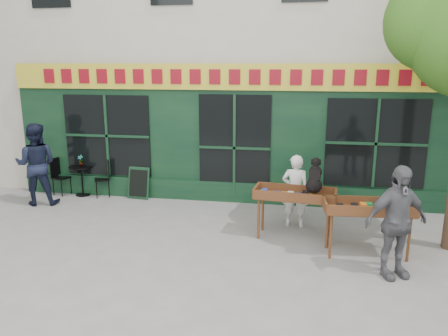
{
  "coord_description": "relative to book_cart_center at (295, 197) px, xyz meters",
  "views": [
    {
      "loc": [
        1.51,
        -7.75,
        3.3
      ],
      "look_at": [
        0.06,
        0.5,
        1.29
      ],
      "focal_mm": 35.0,
      "sensor_mm": 36.0,
      "label": 1
    }
  ],
  "objects": [
    {
      "name": "woman",
      "position": [
        0.0,
        0.65,
        -0.07
      ],
      "size": [
        0.58,
        0.41,
        1.51
      ],
      "primitive_type": "imported",
      "rotation": [
        0.0,
        0.0,
        3.04
      ],
      "color": "white",
      "rests_on": "ground"
    },
    {
      "name": "chalkboard",
      "position": [
        -3.86,
        1.89,
        -0.42
      ],
      "size": [
        0.58,
        0.24,
        0.79
      ],
      "rotation": [
        0.0,
        0.0,
        -0.1
      ],
      "color": "black",
      "rests_on": "ground"
    },
    {
      "name": "ground",
      "position": [
        -1.47,
        -0.3,
        -0.82
      ],
      "size": [
        80.0,
        80.0,
        0.0
      ],
      "primitive_type": "plane",
      "color": "slate",
      "rests_on": "ground"
    },
    {
      "name": "bistro_chair_left",
      "position": [
        -6.02,
        1.9,
        -0.26
      ],
      "size": [
        0.46,
        0.46,
        0.95
      ],
      "rotation": [
        0.0,
        0.0,
        1.25
      ],
      "color": "black",
      "rests_on": "ground"
    },
    {
      "name": "building",
      "position": [
        -1.47,
        5.68,
        4.15
      ],
      "size": [
        14.0,
        7.26,
        10.0
      ],
      "color": "beige",
      "rests_on": "ground"
    },
    {
      "name": "potted_plant",
      "position": [
        -5.38,
        1.9,
        0.09
      ],
      "size": [
        0.16,
        0.11,
        0.29
      ],
      "primitive_type": "imported",
      "rotation": [
        0.0,
        0.0,
        -0.06
      ],
      "color": "gray",
      "rests_on": "bistro_table"
    },
    {
      "name": "dog",
      "position": [
        0.35,
        -0.05,
        0.47
      ],
      "size": [
        0.4,
        0.63,
        0.6
      ],
      "primitive_type": null,
      "rotation": [
        0.0,
        0.0,
        -0.1
      ],
      "color": "black",
      "rests_on": "book_cart_center"
    },
    {
      "name": "bistro_table",
      "position": [
        -5.38,
        1.9,
        -0.28
      ],
      "size": [
        0.6,
        0.6,
        0.76
      ],
      "color": "black",
      "rests_on": "ground"
    },
    {
      "name": "man_right",
      "position": [
        1.57,
        -1.31,
        0.08
      ],
      "size": [
        1.15,
        0.84,
        1.81
      ],
      "primitive_type": "imported",
      "rotation": [
        0.0,
        0.0,
        0.42
      ],
      "color": "#535458",
      "rests_on": "ground"
    },
    {
      "name": "bistro_chair_right",
      "position": [
        -4.75,
        1.94,
        -0.26
      ],
      "size": [
        0.49,
        0.48,
        0.95
      ],
      "rotation": [
        0.0,
        0.0,
        -1.11
      ],
      "color": "black",
      "rests_on": "ground"
    },
    {
      "name": "book_cart_right",
      "position": [
        1.27,
        -0.56,
        0.0
      ],
      "size": [
        1.54,
        0.73,
        0.99
      ],
      "rotation": [
        0.0,
        0.0,
        0.07
      ],
      "color": "brown",
      "rests_on": "ground"
    },
    {
      "name": "book_cart_center",
      "position": [
        0.0,
        0.0,
        0.0
      ],
      "size": [
        1.55,
        0.76,
        0.99
      ],
      "rotation": [
        0.0,
        0.0,
        -0.1
      ],
      "color": "brown",
      "rests_on": "ground"
    },
    {
      "name": "man_left",
      "position": [
        -6.07,
        1.07,
        0.16
      ],
      "size": [
        1.12,
        0.98,
        1.95
      ],
      "primitive_type": "imported",
      "rotation": [
        0.0,
        0.0,
        3.43
      ],
      "color": "black",
      "rests_on": "ground"
    }
  ]
}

